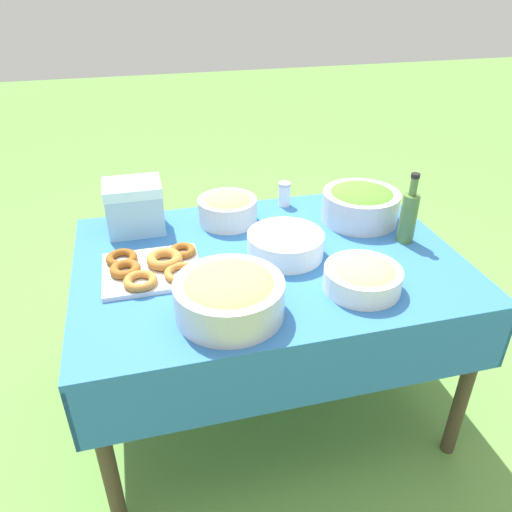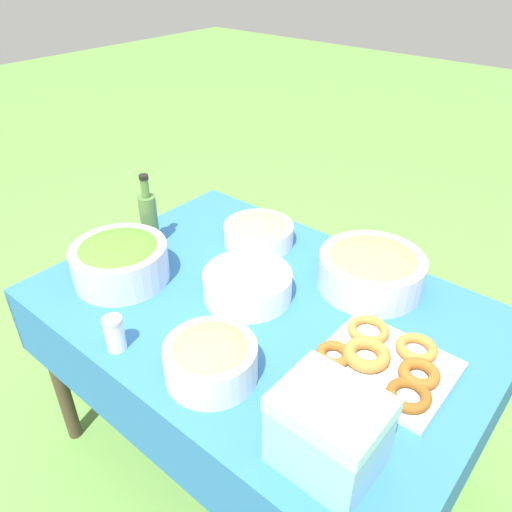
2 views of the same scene
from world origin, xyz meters
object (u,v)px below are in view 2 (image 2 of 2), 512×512
(cooler_box, at_px, (328,432))
(donut_platter, at_px, (385,361))
(bread_bowl, at_px, (211,358))
(fruit_bowl, at_px, (371,268))
(plate_stack, at_px, (247,285))
(salad_bowl, at_px, (120,259))
(olive_oil_bottle, at_px, (149,218))
(pasta_bowl, at_px, (259,232))

(cooler_box, bearing_deg, donut_platter, 96.18)
(donut_platter, bearing_deg, bread_bowl, -135.86)
(fruit_bowl, bearing_deg, plate_stack, -132.16)
(salad_bowl, bearing_deg, cooler_box, -8.96)
(donut_platter, xyz_separation_m, plate_stack, (-0.46, -0.01, 0.02))
(salad_bowl, height_order, cooler_box, cooler_box)
(salad_bowl, height_order, plate_stack, salad_bowl)
(salad_bowl, relative_size, fruit_bowl, 0.93)
(salad_bowl, distance_m, donut_platter, 0.85)
(donut_platter, height_order, cooler_box, cooler_box)
(plate_stack, bearing_deg, fruit_bowl, 47.84)
(fruit_bowl, height_order, cooler_box, cooler_box)
(olive_oil_bottle, xyz_separation_m, fruit_bowl, (0.72, 0.27, -0.03))
(salad_bowl, bearing_deg, plate_stack, 26.92)
(donut_platter, distance_m, cooler_box, 0.34)
(pasta_bowl, relative_size, plate_stack, 0.91)
(bread_bowl, bearing_deg, pasta_bowl, 119.39)
(pasta_bowl, xyz_separation_m, bread_bowl, (0.32, -0.56, 0.01))
(plate_stack, bearing_deg, donut_platter, 0.69)
(donut_platter, distance_m, plate_stack, 0.46)
(salad_bowl, distance_m, fruit_bowl, 0.78)
(donut_platter, height_order, olive_oil_bottle, olive_oil_bottle)
(donut_platter, distance_m, bread_bowl, 0.44)
(olive_oil_bottle, distance_m, fruit_bowl, 0.77)
(plate_stack, xyz_separation_m, cooler_box, (0.49, -0.32, 0.06))
(pasta_bowl, xyz_separation_m, cooler_box, (0.67, -0.58, 0.05))
(olive_oil_bottle, bearing_deg, salad_bowl, -64.84)
(pasta_bowl, xyz_separation_m, olive_oil_bottle, (-0.29, -0.25, 0.06))
(salad_bowl, xyz_separation_m, olive_oil_bottle, (-0.09, 0.20, 0.03))
(pasta_bowl, bearing_deg, plate_stack, -56.57)
(cooler_box, bearing_deg, pasta_bowl, 138.89)
(salad_bowl, bearing_deg, olive_oil_bottle, 115.16)
(fruit_bowl, xyz_separation_m, cooler_box, (0.24, -0.60, 0.03))
(plate_stack, height_order, cooler_box, cooler_box)
(donut_platter, height_order, fruit_bowl, fruit_bowl)
(bread_bowl, height_order, fruit_bowl, fruit_bowl)
(bread_bowl, bearing_deg, plate_stack, 115.60)
(salad_bowl, xyz_separation_m, cooler_box, (0.86, -0.14, 0.02))
(plate_stack, relative_size, bread_bowl, 1.16)
(fruit_bowl, bearing_deg, olive_oil_bottle, -159.25)
(olive_oil_bottle, bearing_deg, cooler_box, -19.32)
(pasta_bowl, height_order, bread_bowl, bread_bowl)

